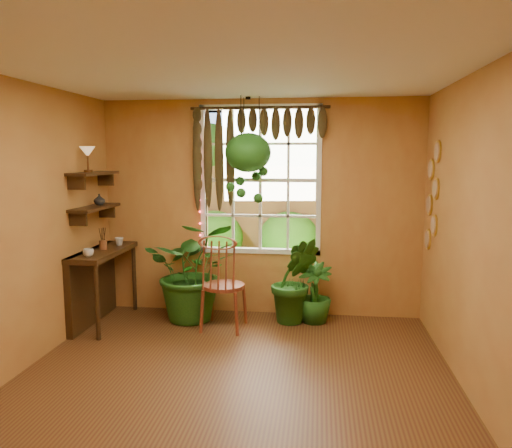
{
  "coord_description": "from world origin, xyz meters",
  "views": [
    {
      "loc": [
        0.74,
        -3.94,
        2.01
      ],
      "look_at": [
        0.09,
        1.15,
        1.3
      ],
      "focal_mm": 35.0,
      "sensor_mm": 36.0,
      "label": 1
    }
  ],
  "objects_px": {
    "potted_plant_left": "(194,270)",
    "potted_plant_mid": "(295,280)",
    "counter_ledge": "(96,278)",
    "windsor_chair": "(223,298)",
    "hanging_basket": "(248,159)"
  },
  "relations": [
    {
      "from": "potted_plant_left",
      "to": "potted_plant_mid",
      "type": "bearing_deg",
      "value": 1.94
    },
    {
      "from": "counter_ledge",
      "to": "potted_plant_left",
      "type": "relative_size",
      "value": 0.97
    },
    {
      "from": "potted_plant_left",
      "to": "potted_plant_mid",
      "type": "height_order",
      "value": "potted_plant_left"
    },
    {
      "from": "windsor_chair",
      "to": "potted_plant_mid",
      "type": "distance_m",
      "value": 0.9
    },
    {
      "from": "hanging_basket",
      "to": "counter_ledge",
      "type": "bearing_deg",
      "value": -166.2
    },
    {
      "from": "windsor_chair",
      "to": "hanging_basket",
      "type": "relative_size",
      "value": 1.01
    },
    {
      "from": "counter_ledge",
      "to": "hanging_basket",
      "type": "xyz_separation_m",
      "value": [
        1.79,
        0.44,
        1.42
      ]
    },
    {
      "from": "potted_plant_mid",
      "to": "windsor_chair",
      "type": "bearing_deg",
      "value": -157.21
    },
    {
      "from": "hanging_basket",
      "to": "potted_plant_mid",
      "type": "bearing_deg",
      "value": -13.09
    },
    {
      "from": "counter_ledge",
      "to": "hanging_basket",
      "type": "distance_m",
      "value": 2.32
    },
    {
      "from": "counter_ledge",
      "to": "potted_plant_left",
      "type": "bearing_deg",
      "value": 12.9
    },
    {
      "from": "windsor_chair",
      "to": "potted_plant_left",
      "type": "distance_m",
      "value": 0.57
    },
    {
      "from": "windsor_chair",
      "to": "potted_plant_left",
      "type": "relative_size",
      "value": 1.05
    },
    {
      "from": "potted_plant_mid",
      "to": "hanging_basket",
      "type": "bearing_deg",
      "value": 166.91
    },
    {
      "from": "potted_plant_left",
      "to": "counter_ledge",
      "type": "bearing_deg",
      "value": -167.1
    }
  ]
}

